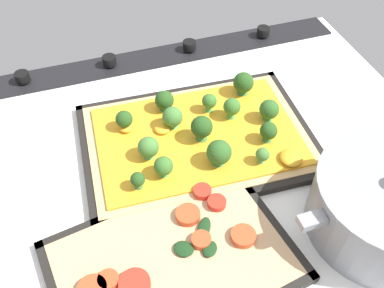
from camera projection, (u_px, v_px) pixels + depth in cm
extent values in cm
cube|color=white|center=(197.00, 171.00, 71.03)|extent=(86.18, 68.32, 3.00)
cube|color=black|center=(151.00, 58.00, 89.35)|extent=(82.73, 7.00, 0.80)
cylinder|color=black|center=(263.00, 31.00, 93.84)|extent=(2.80, 2.80, 1.80)
cylinder|color=black|center=(189.00, 45.00, 90.21)|extent=(2.80, 2.80, 1.80)
cylinder|color=black|center=(109.00, 60.00, 86.58)|extent=(2.80, 2.80, 1.80)
cylinder|color=black|center=(22.00, 77.00, 82.95)|extent=(2.80, 2.80, 1.80)
cube|color=black|center=(197.00, 141.00, 73.20)|extent=(40.37, 29.00, 0.50)
cube|color=black|center=(179.00, 93.00, 81.36)|extent=(39.09, 3.13, 1.30)
cube|color=black|center=(221.00, 200.00, 64.45)|extent=(39.09, 3.13, 1.30)
cube|color=black|center=(298.00, 120.00, 76.29)|extent=(2.54, 27.14, 1.30)
cube|color=black|center=(87.00, 162.00, 69.52)|extent=(2.54, 27.14, 1.30)
cube|color=tan|center=(198.00, 138.00, 72.65)|extent=(37.86, 26.49, 1.00)
cube|color=gold|center=(198.00, 136.00, 72.13)|extent=(34.80, 23.88, 0.40)
cone|color=#4D8B3F|center=(268.00, 117.00, 74.18)|extent=(1.88, 1.88, 1.08)
sphere|color=#2D5B23|center=(269.00, 109.00, 72.83)|extent=(3.43, 3.43, 3.43)
cone|color=#5B9F46|center=(231.00, 114.00, 74.54)|extent=(1.67, 1.67, 1.28)
sphere|color=#386B28|center=(232.00, 107.00, 73.23)|extent=(3.03, 3.03, 3.03)
cone|color=#427635|center=(267.00, 138.00, 70.71)|extent=(1.61, 1.61, 1.14)
sphere|color=#264C1C|center=(269.00, 131.00, 69.48)|extent=(2.93, 2.93, 2.93)
cone|color=#427635|center=(242.00, 91.00, 78.96)|extent=(2.09, 2.09, 1.10)
sphere|color=#264C1C|center=(243.00, 82.00, 77.50)|extent=(3.80, 3.80, 3.80)
cone|color=#427635|center=(139.00, 185.00, 64.14)|extent=(1.23, 1.23, 1.06)
sphere|color=#264C1C|center=(138.00, 179.00, 63.13)|extent=(2.24, 2.24, 2.24)
cone|color=#4D8B3F|center=(218.00, 160.00, 67.50)|extent=(2.19, 2.19, 0.95)
sphere|color=#2D5B23|center=(219.00, 152.00, 66.04)|extent=(3.99, 3.99, 3.99)
cone|color=#68AD54|center=(149.00, 154.00, 68.40)|extent=(1.89, 1.89, 0.90)
sphere|color=#427533|center=(148.00, 147.00, 67.12)|extent=(3.43, 3.43, 3.43)
cone|color=#5B9F46|center=(209.00, 108.00, 75.67)|extent=(1.45, 1.45, 1.25)
sphere|color=#386B28|center=(209.00, 101.00, 74.48)|extent=(2.64, 2.64, 2.64)
cone|color=#427635|center=(201.00, 135.00, 70.93)|extent=(2.02, 2.02, 1.39)
sphere|color=#264C1C|center=(202.00, 127.00, 69.40)|extent=(3.67, 3.67, 3.67)
cone|color=#68AD54|center=(173.00, 124.00, 73.09)|extent=(1.93, 1.93, 0.91)
sphere|color=#427533|center=(172.00, 117.00, 71.79)|extent=(3.51, 3.51, 3.51)
cone|color=#427635|center=(165.00, 107.00, 76.08)|extent=(1.87, 1.87, 0.84)
sphere|color=#264C1C|center=(164.00, 100.00, 74.83)|extent=(3.40, 3.40, 3.40)
cone|color=#68AD54|center=(262.00, 160.00, 67.60)|extent=(1.22, 1.22, 0.93)
sphere|color=#427533|center=(263.00, 154.00, 66.64)|extent=(2.22, 2.22, 2.22)
cone|color=#5B9F46|center=(164.00, 172.00, 65.87)|extent=(1.66, 1.66, 0.90)
sphere|color=#386B28|center=(163.00, 166.00, 64.70)|extent=(3.03, 3.03, 3.03)
cone|color=#427635|center=(125.00, 126.00, 72.77)|extent=(1.61, 1.61, 1.00)
sphere|color=#264C1C|center=(124.00, 119.00, 71.60)|extent=(2.93, 2.93, 2.93)
ellipsoid|color=gold|center=(162.00, 128.00, 72.44)|extent=(3.64, 3.62, 0.98)
ellipsoid|color=gold|center=(126.00, 126.00, 72.77)|extent=(3.27, 3.88, 1.19)
ellipsoid|color=gold|center=(291.00, 158.00, 67.76)|extent=(4.54, 4.69, 1.36)
cube|color=black|center=(173.00, 263.00, 57.83)|extent=(35.42, 27.17, 0.50)
cube|color=black|center=(143.00, 204.00, 63.87)|extent=(32.04, 6.35, 1.30)
cube|color=black|center=(268.00, 217.00, 62.36)|extent=(4.75, 22.20, 1.30)
cube|color=tan|center=(173.00, 261.00, 57.31)|extent=(32.67, 24.42, 0.90)
cylinder|color=red|center=(218.00, 202.00, 62.62)|extent=(2.79, 2.79, 1.00)
cylinder|color=#D14723|center=(188.00, 215.00, 61.15)|extent=(3.58, 3.58, 1.00)
cylinder|color=#D14723|center=(201.00, 240.00, 58.36)|extent=(2.80, 2.80, 1.00)
cylinder|color=#D14723|center=(108.00, 280.00, 54.45)|extent=(2.81, 2.81, 1.00)
cylinder|color=red|center=(202.00, 191.00, 63.96)|extent=(2.79, 2.79, 1.00)
cylinder|color=red|center=(135.00, 284.00, 54.09)|extent=(4.12, 4.12, 1.00)
cylinder|color=#D14723|center=(243.00, 236.00, 58.79)|extent=(3.54, 3.54, 1.00)
ellipsoid|color=#193819|center=(204.00, 229.00, 59.68)|extent=(3.61, 4.32, 0.60)
ellipsoid|color=#193819|center=(210.00, 249.00, 57.56)|extent=(3.11, 3.21, 0.60)
ellipsoid|color=#193819|center=(184.00, 249.00, 57.57)|extent=(3.71, 3.67, 0.60)
cube|color=gray|center=(312.00, 220.00, 54.21)|extent=(3.60, 2.00, 1.20)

